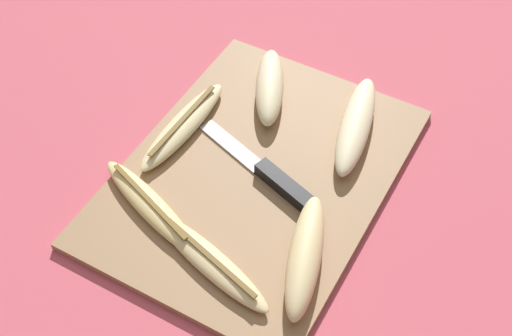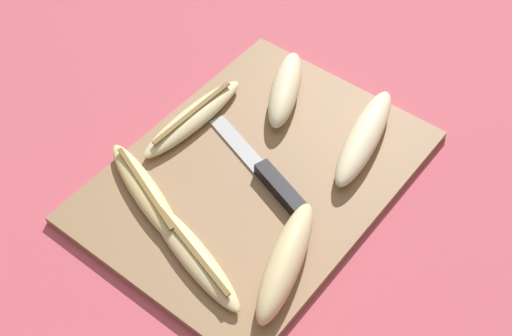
{
  "view_description": "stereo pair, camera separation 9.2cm",
  "coord_description": "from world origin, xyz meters",
  "px_view_note": "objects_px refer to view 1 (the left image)",
  "views": [
    {
      "loc": [
        -0.52,
        -0.29,
        0.73
      ],
      "look_at": [
        0.0,
        0.0,
        0.02
      ],
      "focal_mm": 50.0,
      "sensor_mm": 36.0,
      "label": 1
    },
    {
      "loc": [
        -0.47,
        -0.37,
        0.73
      ],
      "look_at": [
        0.0,
        0.0,
        0.02
      ],
      "focal_mm": 50.0,
      "sensor_mm": 36.0,
      "label": 2
    }
  ],
  "objects_px": {
    "banana_bright_far": "(356,125)",
    "banana_golden_short": "(150,206)",
    "banana_ripe_center": "(305,256)",
    "knife": "(275,179)",
    "banana_pale_long": "(270,87)",
    "banana_soft_right": "(183,126)",
    "banana_mellow_near": "(211,262)"
  },
  "relations": [
    {
      "from": "banana_bright_far",
      "to": "banana_golden_short",
      "type": "bearing_deg",
      "value": 145.55
    },
    {
      "from": "knife",
      "to": "banana_soft_right",
      "type": "xyz_separation_m",
      "value": [
        0.02,
        0.15,
        0.0
      ]
    },
    {
      "from": "banana_bright_far",
      "to": "banana_soft_right",
      "type": "distance_m",
      "value": 0.24
    },
    {
      "from": "banana_bright_far",
      "to": "banana_soft_right",
      "type": "relative_size",
      "value": 1.02
    },
    {
      "from": "knife",
      "to": "banana_golden_short",
      "type": "relative_size",
      "value": 1.08
    },
    {
      "from": "knife",
      "to": "banana_golden_short",
      "type": "xyz_separation_m",
      "value": [
        -0.12,
        0.11,
        0.0
      ]
    },
    {
      "from": "banana_ripe_center",
      "to": "banana_soft_right",
      "type": "bearing_deg",
      "value": 65.15
    },
    {
      "from": "banana_bright_far",
      "to": "banana_mellow_near",
      "type": "xyz_separation_m",
      "value": [
        -0.28,
        0.06,
        -0.01
      ]
    },
    {
      "from": "banana_bright_far",
      "to": "banana_ripe_center",
      "type": "xyz_separation_m",
      "value": [
        -0.22,
        -0.04,
        0.0
      ]
    },
    {
      "from": "banana_golden_short",
      "to": "banana_ripe_center",
      "type": "distance_m",
      "value": 0.21
    },
    {
      "from": "banana_golden_short",
      "to": "banana_pale_long",
      "type": "xyz_separation_m",
      "value": [
        0.25,
        -0.03,
        0.01
      ]
    },
    {
      "from": "banana_soft_right",
      "to": "banana_golden_short",
      "type": "bearing_deg",
      "value": -163.92
    },
    {
      "from": "banana_pale_long",
      "to": "banana_ripe_center",
      "type": "height_order",
      "value": "banana_ripe_center"
    },
    {
      "from": "banana_mellow_near",
      "to": "banana_ripe_center",
      "type": "bearing_deg",
      "value": -60.08
    },
    {
      "from": "banana_ripe_center",
      "to": "banana_bright_far",
      "type": "bearing_deg",
      "value": 8.94
    },
    {
      "from": "banana_bright_far",
      "to": "banana_golden_short",
      "type": "height_order",
      "value": "banana_bright_far"
    },
    {
      "from": "banana_ripe_center",
      "to": "banana_mellow_near",
      "type": "xyz_separation_m",
      "value": [
        -0.05,
        0.1,
        -0.01
      ]
    },
    {
      "from": "banana_pale_long",
      "to": "banana_soft_right",
      "type": "xyz_separation_m",
      "value": [
        -0.12,
        0.07,
        -0.01
      ]
    },
    {
      "from": "knife",
      "to": "banana_pale_long",
      "type": "height_order",
      "value": "banana_pale_long"
    },
    {
      "from": "banana_pale_long",
      "to": "banana_mellow_near",
      "type": "bearing_deg",
      "value": -164.95
    },
    {
      "from": "banana_bright_far",
      "to": "banana_golden_short",
      "type": "distance_m",
      "value": 0.3
    },
    {
      "from": "knife",
      "to": "banana_ripe_center",
      "type": "bearing_deg",
      "value": -118.38
    },
    {
      "from": "banana_ripe_center",
      "to": "knife",
      "type": "bearing_deg",
      "value": 43.54
    },
    {
      "from": "banana_bright_far",
      "to": "banana_soft_right",
      "type": "bearing_deg",
      "value": 118.23
    },
    {
      "from": "banana_pale_long",
      "to": "banana_ripe_center",
      "type": "bearing_deg",
      "value": -143.27
    },
    {
      "from": "banana_pale_long",
      "to": "banana_ripe_center",
      "type": "xyz_separation_m",
      "value": [
        -0.23,
        -0.17,
        0.0
      ]
    },
    {
      "from": "banana_bright_far",
      "to": "banana_golden_short",
      "type": "relative_size",
      "value": 1.02
    },
    {
      "from": "banana_bright_far",
      "to": "banana_pale_long",
      "type": "bearing_deg",
      "value": 86.95
    },
    {
      "from": "banana_golden_short",
      "to": "banana_ripe_center",
      "type": "height_order",
      "value": "banana_ripe_center"
    },
    {
      "from": "banana_pale_long",
      "to": "banana_mellow_near",
      "type": "xyz_separation_m",
      "value": [
        -0.29,
        -0.08,
        -0.01
      ]
    },
    {
      "from": "banana_bright_far",
      "to": "banana_soft_right",
      "type": "xyz_separation_m",
      "value": [
        -0.11,
        0.21,
        -0.01
      ]
    },
    {
      "from": "knife",
      "to": "banana_pale_long",
      "type": "relative_size",
      "value": 1.31
    }
  ]
}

